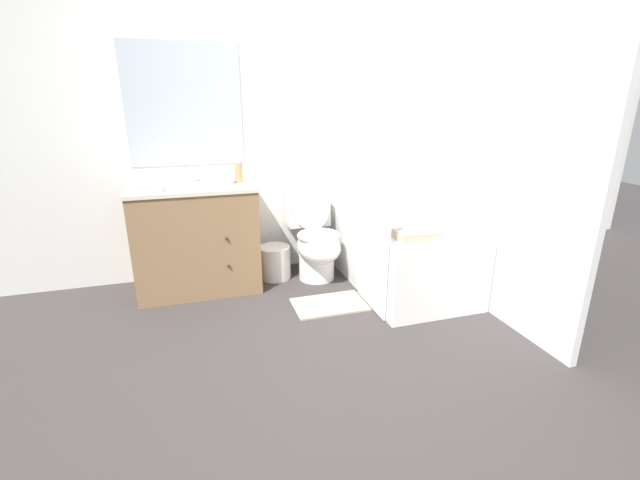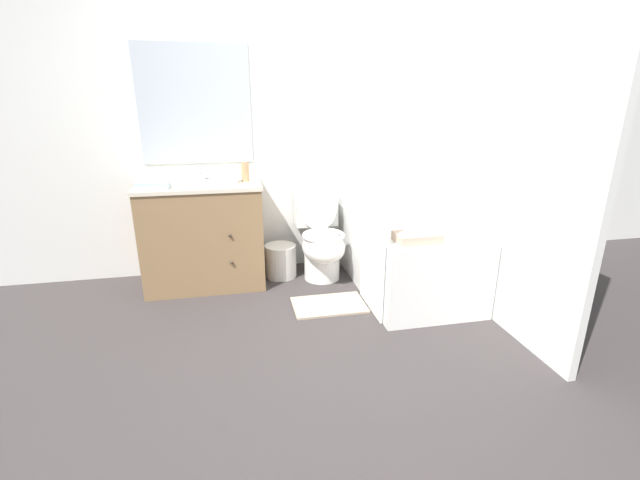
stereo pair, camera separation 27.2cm
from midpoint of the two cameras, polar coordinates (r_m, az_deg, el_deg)
The scene contains 14 objects.
ground_plane at distance 2.67m, azimuth 4.25°, elevation -15.38°, with size 14.00×14.00×0.00m, color #383333.
wall_back at distance 3.78m, azimuth -2.20°, elevation 14.81°, with size 8.00×0.06×2.50m.
wall_right at distance 3.49m, azimuth 21.84°, elevation 13.24°, with size 0.05×2.56×2.50m.
vanity_cabinet at distance 3.58m, azimuth -13.15°, elevation 0.79°, with size 0.95×0.59×0.85m.
sink_faucet at distance 3.65m, azimuth -13.63°, elevation 8.41°, with size 0.14×0.12×0.12m.
toilet at distance 3.64m, azimuth 2.27°, elevation 0.19°, with size 0.37×0.65×0.84m.
bathtub at distance 3.57m, azimuth 13.44°, elevation -1.83°, with size 0.77×1.35×0.56m.
shower_curtain at distance 2.93m, azimuth 10.12°, elevation 8.37°, with size 0.02×0.48×1.97m.
wastebasket at distance 3.72m, azimuth -3.19°, elevation -2.82°, with size 0.27×0.27×0.29m.
tissue_box at distance 3.45m, azimuth -9.94°, elevation 8.31°, with size 0.13×0.13×0.12m.
soap_dispenser at distance 3.48m, azimuth -7.74°, elevation 9.11°, with size 0.06×0.06×0.19m.
hand_towel_folded at distance 3.35m, azimuth -19.24°, elevation 6.91°, with size 0.23×0.16×0.05m.
bath_towel_folded at distance 2.99m, azimuth 15.39°, elevation 0.31°, with size 0.30×0.19×0.06m.
bath_mat at distance 3.25m, azimuth 3.62°, elevation -8.68°, with size 0.54×0.35×0.02m.
Camera 2 is at (-0.51, -2.17, 1.48)m, focal length 24.00 mm.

